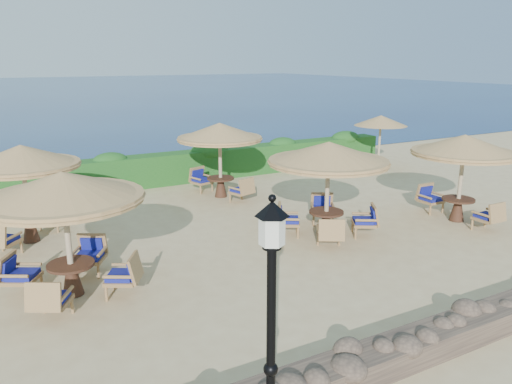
# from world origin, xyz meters

# --- Properties ---
(ground) EXTENTS (120.00, 120.00, 0.00)m
(ground) POSITION_xyz_m (0.00, 0.00, 0.00)
(ground) COLOR #CBB381
(ground) RESTS_ON ground
(sea) EXTENTS (160.00, 160.00, 0.00)m
(sea) POSITION_xyz_m (0.00, 70.00, 0.00)
(sea) COLOR #0C2251
(sea) RESTS_ON ground
(hedge) EXTENTS (18.00, 0.90, 1.20)m
(hedge) POSITION_xyz_m (0.00, 7.20, 0.60)
(hedge) COLOR #174817
(hedge) RESTS_ON ground
(stone_wall) EXTENTS (15.00, 0.65, 0.44)m
(stone_wall) POSITION_xyz_m (0.00, -6.20, 0.22)
(stone_wall) COLOR brown
(stone_wall) RESTS_ON ground
(lamp_post) EXTENTS (0.44, 0.44, 3.31)m
(lamp_post) POSITION_xyz_m (-4.80, -6.80, 1.55)
(lamp_post) COLOR black
(lamp_post) RESTS_ON ground
(extra_parasol) EXTENTS (2.30, 2.30, 2.41)m
(extra_parasol) POSITION_xyz_m (7.80, 5.20, 2.17)
(extra_parasol) COLOR tan
(extra_parasol) RESTS_ON ground
(cafe_set_0) EXTENTS (3.23, 3.23, 2.65)m
(cafe_set_0) POSITION_xyz_m (-6.24, -1.06, 1.92)
(cafe_set_0) COLOR tan
(cafe_set_0) RESTS_ON ground
(cafe_set_1) EXTENTS (3.32, 3.32, 2.65)m
(cafe_set_1) POSITION_xyz_m (0.60, -0.65, 1.94)
(cafe_set_1) COLOR tan
(cafe_set_1) RESTS_ON ground
(cafe_set_2) EXTENTS (3.06, 3.06, 2.65)m
(cafe_set_2) POSITION_xyz_m (4.89, -1.53, 2.05)
(cafe_set_2) COLOR tan
(cafe_set_2) RESTS_ON ground
(cafe_set_3) EXTENTS (2.94, 2.94, 2.65)m
(cafe_set_3) POSITION_xyz_m (-6.70, 2.79, 2.04)
(cafe_set_3) COLOR tan
(cafe_set_3) RESTS_ON ground
(cafe_set_4) EXTENTS (3.00, 3.00, 2.65)m
(cafe_set_4) POSITION_xyz_m (-0.29, 4.42, 2.04)
(cafe_set_4) COLOR tan
(cafe_set_4) RESTS_ON ground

